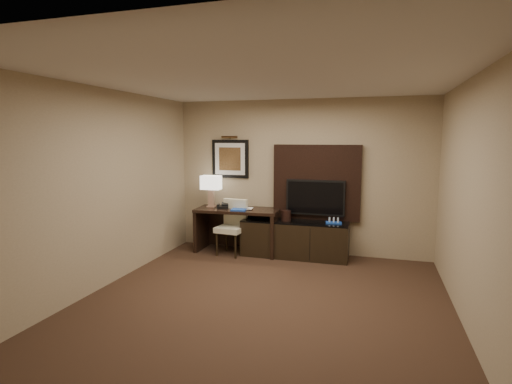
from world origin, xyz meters
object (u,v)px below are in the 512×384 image
at_px(ice_bucket, 286,216).
at_px(minibar_tray, 334,221).
at_px(tv, 315,197).
at_px(desk, 238,230).
at_px(table_lamp, 211,192).
at_px(credenza, 295,239).
at_px(desk_phone, 223,206).
at_px(desk_chair, 231,228).

xyz_separation_m(ice_bucket, minibar_tray, (0.80, 0.03, -0.04)).
bearing_deg(tv, desk, -171.98).
bearing_deg(table_lamp, credenza, -2.09).
relative_size(credenza, ice_bucket, 10.00).
height_order(table_lamp, minibar_tray, table_lamp).
relative_size(desk_phone, ice_bucket, 1.10).
height_order(desk, desk_chair, desk_chair).
height_order(desk, table_lamp, table_lamp).
height_order(desk, credenza, desk).
bearing_deg(desk_phone, table_lamp, 141.94).
bearing_deg(desk, table_lamp, 170.90).
relative_size(tv, minibar_tray, 3.84).
xyz_separation_m(desk, desk_chair, (-0.06, -0.19, 0.07)).
distance_m(ice_bucket, minibar_tray, 0.80).
xyz_separation_m(desk, desk_phone, (-0.26, -0.04, 0.44)).
relative_size(desk, tv, 1.47).
bearing_deg(desk_chair, tv, 21.64).
relative_size(ice_bucket, minibar_tray, 0.70).
distance_m(desk_chair, minibar_tray, 1.77).
relative_size(credenza, desk_phone, 9.08).
bearing_deg(table_lamp, desk_phone, -20.58).
bearing_deg(minibar_tray, desk_phone, -178.29).
bearing_deg(tv, desk_phone, -171.81).
bearing_deg(desk, desk_chair, -111.36).
xyz_separation_m(table_lamp, minibar_tray, (2.21, -0.04, -0.38)).
bearing_deg(desk_chair, ice_bucket, 16.82).
bearing_deg(desk_phone, minibar_tray, -15.77).
relative_size(desk, credenza, 0.81).
height_order(tv, desk_chair, tv).
distance_m(tv, ice_bucket, 0.59).
relative_size(tv, desk_chair, 1.07).
distance_m(desk_chair, table_lamp, 0.78).
bearing_deg(ice_bucket, credenza, 7.09).
relative_size(table_lamp, minibar_tray, 2.03).
bearing_deg(minibar_tray, tv, 152.74).
xyz_separation_m(table_lamp, ice_bucket, (1.41, -0.08, -0.33)).
bearing_deg(minibar_tray, desk_chair, -173.26).
distance_m(tv, desk_phone, 1.64).
bearing_deg(tv, table_lamp, -175.94).
bearing_deg(desk_phone, ice_bucket, -16.30).
bearing_deg(ice_bucket, table_lamp, 176.95).
relative_size(desk_chair, table_lamp, 1.78).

